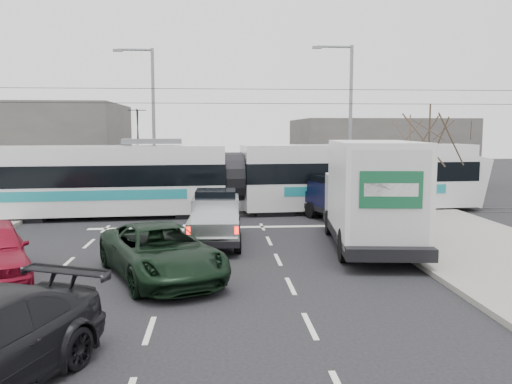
{
  "coord_description": "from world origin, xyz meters",
  "views": [
    {
      "loc": [
        -0.27,
        -17.09,
        4.18
      ],
      "look_at": [
        1.25,
        3.65,
        1.8
      ],
      "focal_mm": 38.0,
      "sensor_mm": 36.0,
      "label": 1
    }
  ],
  "objects": [
    {
      "name": "street_lamp_near",
      "position": [
        7.31,
        14.0,
        5.11
      ],
      "size": [
        2.38,
        0.25,
        9.0
      ],
      "color": "slate",
      "rests_on": "ground"
    },
    {
      "name": "silver_pickup",
      "position": [
        -0.32,
        3.03,
        0.94
      ],
      "size": [
        2.02,
        5.27,
        1.89
      ],
      "rotation": [
        0.0,
        0.0,
        -0.03
      ],
      "color": "black",
      "rests_on": "ground"
    },
    {
      "name": "street_lamp_far",
      "position": [
        -4.19,
        16.0,
        5.11
      ],
      "size": [
        2.38,
        0.25,
        9.0
      ],
      "color": "slate",
      "rests_on": "ground"
    },
    {
      "name": "tram",
      "position": [
        0.5,
        9.65,
        1.82
      ],
      "size": [
        25.23,
        4.9,
        5.12
      ],
      "rotation": [
        0.0,
        0.0,
        0.09
      ],
      "color": "silver",
      "rests_on": "ground"
    },
    {
      "name": "building_right",
      "position": [
        12.0,
        24.0,
        2.5
      ],
      "size": [
        12.0,
        10.0,
        5.0
      ],
      "primitive_type": "cube",
      "color": "#635D59",
      "rests_on": "ground"
    },
    {
      "name": "catenary",
      "position": [
        0.0,
        10.0,
        3.88
      ],
      "size": [
        60.0,
        0.2,
        7.0
      ],
      "color": "black",
      "rests_on": "ground"
    },
    {
      "name": "building_left",
      "position": [
        -14.0,
        22.0,
        3.0
      ],
      "size": [
        14.0,
        10.0,
        6.0
      ],
      "primitive_type": "cube",
      "color": "#635D59",
      "rests_on": "ground"
    },
    {
      "name": "box_truck",
      "position": [
        5.13,
        1.4,
        1.88
      ],
      "size": [
        3.42,
        7.86,
        3.81
      ],
      "rotation": [
        0.0,
        0.0,
        -0.11
      ],
      "color": "black",
      "rests_on": "ground"
    },
    {
      "name": "rails",
      "position": [
        0.0,
        10.0,
        0.01
      ],
      "size": [
        60.0,
        1.6,
        0.03
      ],
      "primitive_type": "cube",
      "color": "#33302D",
      "rests_on": "ground"
    },
    {
      "name": "traffic_signal",
      "position": [
        6.47,
        6.5,
        2.74
      ],
      "size": [
        0.44,
        0.44,
        3.6
      ],
      "color": "black",
      "rests_on": "ground"
    },
    {
      "name": "green_car",
      "position": [
        -1.86,
        -1.92,
        0.76
      ],
      "size": [
        4.45,
        6.01,
        1.52
      ],
      "primitive_type": "imported",
      "rotation": [
        0.0,
        0.0,
        0.4
      ],
      "color": "black",
      "rests_on": "ground"
    },
    {
      "name": "ground",
      "position": [
        0.0,
        0.0,
        0.0
      ],
      "size": [
        120.0,
        120.0,
        0.0
      ],
      "primitive_type": "plane",
      "color": "black",
      "rests_on": "ground"
    },
    {
      "name": "bare_tree",
      "position": [
        7.6,
        2.5,
        3.79
      ],
      "size": [
        2.4,
        2.4,
        5.0
      ],
      "color": "#47382B",
      "rests_on": "ground"
    },
    {
      "name": "navy_pickup",
      "position": [
        5.4,
        7.3,
        1.01
      ],
      "size": [
        3.24,
        5.16,
        2.04
      ],
      "rotation": [
        0.0,
        0.0,
        0.33
      ],
      "color": "black",
      "rests_on": "ground"
    },
    {
      "name": "sidewalk_right",
      "position": [
        9.0,
        0.0,
        0.07
      ],
      "size": [
        6.0,
        60.0,
        0.15
      ],
      "primitive_type": "cube",
      "color": "gray",
      "rests_on": "ground"
    }
  ]
}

